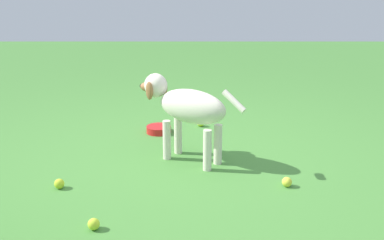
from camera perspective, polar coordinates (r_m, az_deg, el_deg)
The scene contains 7 objects.
ground at distance 3.21m, azimuth -1.36°, elevation -6.22°, with size 14.00×14.00×0.00m, color #478438.
dog at distance 3.22m, azimuth -0.80°, elevation 1.74°, with size 0.79×0.59×0.63m.
tennis_ball_0 at distance 2.99m, azimuth 12.21°, elevation -7.86°, with size 0.07×0.07×0.07m, color #D8D83F.
tennis_ball_1 at distance 4.09m, azimuth 1.12°, elevation -0.40°, with size 0.07×0.07×0.07m, color #C4DF30.
tennis_ball_2 at distance 3.02m, azimuth -16.84°, elevation -7.92°, with size 0.07×0.07×0.07m, color #C1D82E.
tennis_ball_3 at distance 2.51m, azimuth -12.64°, elevation -13.04°, with size 0.07×0.07×0.07m, color #C6E034.
water_bowl at distance 3.94m, azimuth -4.34°, elevation -1.21°, with size 0.22×0.22×0.06m, color red.
Camera 1 is at (-0.08, 2.94, 1.30)m, focal length 41.11 mm.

